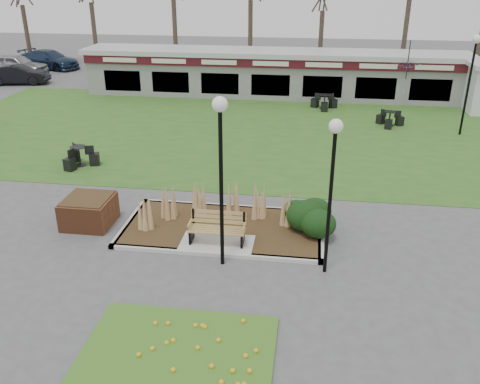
# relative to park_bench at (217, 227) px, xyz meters

# --- Properties ---
(ground) EXTENTS (100.00, 100.00, 0.00)m
(ground) POSITION_rel_park_bench_xyz_m (0.00, -0.25, -0.59)
(ground) COLOR #515154
(ground) RESTS_ON ground
(lawn) EXTENTS (34.00, 16.00, 0.02)m
(lawn) POSITION_rel_park_bench_xyz_m (0.00, 11.75, -0.58)
(lawn) COLOR #2D5F1E
(lawn) RESTS_ON ground
(flower_bed) EXTENTS (4.20, 3.00, 0.16)m
(flower_bed) POSITION_rel_park_bench_xyz_m (0.00, -4.85, -0.52)
(flower_bed) COLOR #2F6E1F
(flower_bed) RESTS_ON ground
(planting_bed) EXTENTS (6.75, 3.40, 1.27)m
(planting_bed) POSITION_rel_park_bench_xyz_m (1.27, 1.10, -0.22)
(planting_bed) COLOR #382216
(planting_bed) RESTS_ON ground
(park_bench) EXTENTS (1.70, 0.66, 0.93)m
(park_bench) POSITION_rel_park_bench_xyz_m (0.00, 0.00, 0.00)
(park_bench) COLOR olive
(park_bench) RESTS_ON ground
(brick_planter) EXTENTS (1.50, 1.50, 0.95)m
(brick_planter) POSITION_rel_park_bench_xyz_m (-4.40, 0.75, -0.11)
(brick_planter) COLOR brown
(brick_planter) RESTS_ON ground
(food_pavilion) EXTENTS (24.60, 3.40, 2.90)m
(food_pavilion) POSITION_rel_park_bench_xyz_m (0.00, 19.71, 0.89)
(food_pavilion) COLOR gray
(food_pavilion) RESTS_ON ground
(lamp_post_near_left) EXTENTS (0.36, 0.36, 4.36)m
(lamp_post_near_left) POSITION_rel_park_bench_xyz_m (3.21, -1.05, 2.59)
(lamp_post_near_left) COLOR black
(lamp_post_near_left) RESTS_ON ground
(lamp_post_near_right) EXTENTS (0.40, 0.40, 4.82)m
(lamp_post_near_right) POSITION_rel_park_bench_xyz_m (0.33, -1.05, 2.93)
(lamp_post_near_right) COLOR black
(lamp_post_near_right) RESTS_ON ground
(lamp_post_far_right) EXTENTS (0.40, 0.40, 4.86)m
(lamp_post_far_right) POSITION_rel_park_bench_xyz_m (10.07, 12.59, 2.95)
(lamp_post_far_right) COLOR black
(lamp_post_far_right) RESTS_ON ground
(bistro_set_a) EXTENTS (1.53, 1.53, 0.84)m
(bistro_set_a) POSITION_rel_park_bench_xyz_m (-6.99, 5.76, -0.29)
(bistro_set_a) COLOR black
(bistro_set_a) RESTS_ON ground
(bistro_set_b) EXTENTS (1.59, 1.39, 0.85)m
(bistro_set_b) POSITION_rel_park_bench_xyz_m (3.34, 16.75, -0.29)
(bistro_set_b) COLOR black
(bistro_set_b) RESTS_ON ground
(bistro_set_d) EXTENTS (1.44, 1.40, 0.78)m
(bistro_set_d) POSITION_rel_park_bench_xyz_m (6.74, 13.63, -0.31)
(bistro_set_d) COLOR black
(bistro_set_d) RESTS_ON ground
(patio_umbrella) EXTENTS (2.57, 2.61, 2.81)m
(patio_umbrella) POSITION_rel_park_bench_xyz_m (8.00, 17.75, 1.19)
(patio_umbrella) COLOR black
(patio_umbrella) RESTS_ON ground
(car_silver) EXTENTS (4.85, 2.12, 1.63)m
(car_silver) POSITION_rel_park_bench_xyz_m (-20.12, 23.67, 0.23)
(car_silver) COLOR #A3A2A7
(car_silver) RESTS_ON ground
(car_black) EXTENTS (4.38, 2.26, 1.37)m
(car_black) POSITION_rel_park_bench_xyz_m (-18.31, 20.75, 0.10)
(car_black) COLOR black
(car_black) RESTS_ON ground
(car_blue) EXTENTS (5.56, 3.46, 1.50)m
(car_blue) POSITION_rel_park_bench_xyz_m (-18.97, 26.75, 0.16)
(car_blue) COLOR navy
(car_blue) RESTS_ON ground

